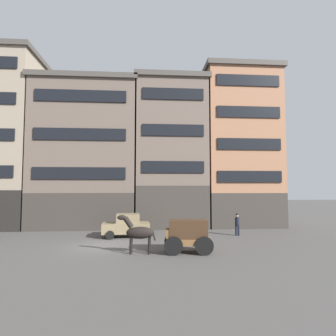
{
  "coord_description": "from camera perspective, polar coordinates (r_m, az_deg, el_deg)",
  "views": [
    {
      "loc": [
        3.09,
        -19.35,
        4.04
      ],
      "look_at": [
        4.69,
        1.95,
        5.44
      ],
      "focal_mm": 29.75,
      "sensor_mm": 36.0,
      "label": 1
    }
  ],
  "objects": [
    {
      "name": "ground_plane",
      "position": [
        20.01,
        -13.58,
        -15.29
      ],
      "size": [
        120.0,
        120.0,
        0.0
      ],
      "primitive_type": "plane",
      "color": "#4C4947"
    },
    {
      "name": "building_center_left",
      "position": [
        29.94,
        -16.16,
        2.83
      ],
      "size": [
        10.43,
        7.04,
        14.7
      ],
      "color": "#38332D",
      "rests_on": "ground_plane"
    },
    {
      "name": "building_center_right",
      "position": [
        29.42,
        0.47,
        3.14
      ],
      "size": [
        7.44,
        7.04,
        15.04
      ],
      "color": "#38332D",
      "rests_on": "ground_plane"
    },
    {
      "name": "building_far_right",
      "position": [
        30.98,
        14.15,
        4.16
      ],
      "size": [
        7.92,
        7.04,
        16.39
      ],
      "color": "#38332D",
      "rests_on": "ground_plane"
    },
    {
      "name": "cargo_wagon",
      "position": [
        17.45,
        3.95,
        -13.28
      ],
      "size": [
        3.0,
        1.71,
        1.98
      ],
      "color": "brown",
      "rests_on": "ground_plane"
    },
    {
      "name": "draft_horse",
      "position": [
        17.26,
        -6.04,
        -12.95
      ],
      "size": [
        2.35,
        0.72,
        2.3
      ],
      "color": "black",
      "rests_on": "ground_plane"
    },
    {
      "name": "sedan_dark",
      "position": [
        22.85,
        -8.53,
        -11.57
      ],
      "size": [
        3.82,
        2.1,
        1.83
      ],
      "color": "#7A6B4C",
      "rests_on": "ground_plane"
    },
    {
      "name": "pedestrian_officer",
      "position": [
        23.95,
        14.0,
        -10.97
      ],
      "size": [
        0.5,
        0.5,
        1.79
      ],
      "color": "black",
      "rests_on": "ground_plane"
    }
  ]
}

